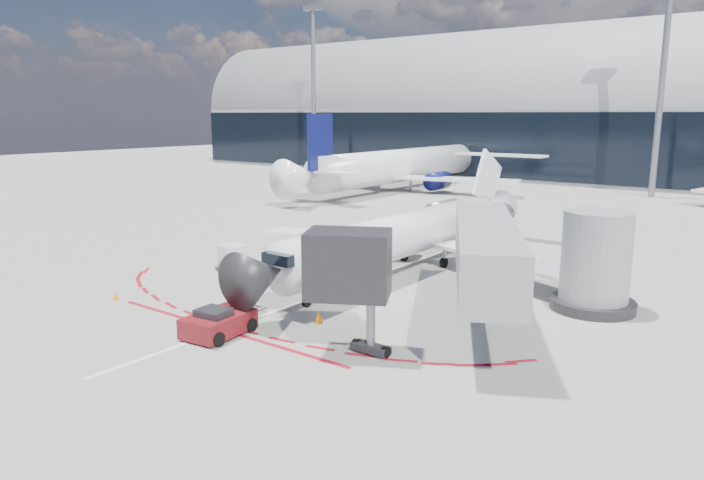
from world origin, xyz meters
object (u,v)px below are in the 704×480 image
Objects in this scene: regional_jet at (414,231)px; pushback_tug at (218,323)px; uld_container at (232,259)px; ramp_worker at (249,287)px.

pushback_tug is at bearing -91.65° from regional_jet.
uld_container is at bearing 128.29° from pushback_tug.
pushback_tug is at bearing -28.04° from uld_container.
regional_jet reaches higher than pushback_tug.
uld_container is (-5.60, 4.02, -0.10)m from ramp_worker.
ramp_worker is 6.90m from uld_container.
ramp_worker is (-2.04, 3.81, 0.37)m from pushback_tug.
ramp_worker reaches higher than uld_container.
regional_jet is at bearing 82.37° from pushback_tug.
regional_jet is 11.02m from uld_container.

